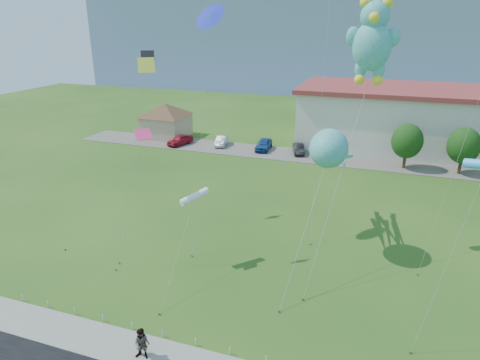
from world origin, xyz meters
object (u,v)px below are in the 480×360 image
(pedestrian_right, at_px, (142,344))
(parked_car_blue, at_px, (264,144))
(pavilion, at_px, (166,117))
(pedestrian_left, at_px, (142,342))
(parked_car_silver, at_px, (221,141))
(parked_car_black, at_px, (298,149))
(teddy_bear_kite, at_px, (373,40))
(parked_car_red, at_px, (180,140))
(octopus_kite, at_px, (330,153))

(pedestrian_right, xyz_separation_m, parked_car_blue, (-4.81, 39.01, -0.18))
(pavilion, distance_m, pedestrian_left, 45.91)
(parked_car_silver, height_order, parked_car_black, parked_car_silver)
(pavilion, distance_m, parked_car_black, 21.11)
(pedestrian_right, height_order, teddy_bear_kite, teddy_bear_kite)
(pedestrian_right, height_order, parked_car_red, pedestrian_right)
(octopus_kite, relative_size, teddy_bear_kite, 0.83)
(parked_car_black, bearing_deg, pedestrian_left, -107.06)
(octopus_kite, bearing_deg, parked_car_silver, 127.81)
(pavilion, height_order, pedestrian_right, pavilion)
(teddy_bear_kite, bearing_deg, parked_car_blue, 122.59)
(parked_car_silver, distance_m, parked_car_blue, 6.23)
(parked_car_black, relative_size, teddy_bear_kite, 0.21)
(pedestrian_right, bearing_deg, parked_car_black, 80.25)
(pedestrian_right, distance_m, parked_car_black, 38.85)
(parked_car_black, height_order, teddy_bear_kite, teddy_bear_kite)
(parked_car_red, distance_m, teddy_bear_kite, 35.82)
(pavilion, relative_size, parked_car_red, 2.22)
(octopus_kite, bearing_deg, parked_car_blue, 117.01)
(parked_car_red, distance_m, parked_car_silver, 5.88)
(pavilion, height_order, parked_car_silver, pavilion)
(parked_car_black, relative_size, octopus_kite, 0.25)
(teddy_bear_kite, bearing_deg, parked_car_silver, 132.68)
(teddy_bear_kite, bearing_deg, pavilion, 141.45)
(parked_car_black, bearing_deg, octopus_kite, -90.05)
(parked_car_red, height_order, octopus_kite, octopus_kite)
(parked_car_silver, relative_size, teddy_bear_kite, 0.21)
(pedestrian_right, xyz_separation_m, parked_car_black, (0.03, 38.84, -0.31))
(parked_car_red, bearing_deg, pedestrian_right, -47.38)
(pedestrian_left, height_order, octopus_kite, octopus_kite)
(parked_car_silver, relative_size, parked_car_blue, 0.88)
(pavilion, distance_m, pedestrian_right, 46.14)
(pedestrian_right, bearing_deg, parked_car_red, 104.30)
(parked_car_red, height_order, teddy_bear_kite, teddy_bear_kite)
(pavilion, bearing_deg, octopus_kite, -42.22)
(pedestrian_right, distance_m, parked_car_silver, 40.64)
(pedestrian_left, height_order, parked_car_blue, pedestrian_left)
(pedestrian_left, bearing_deg, parked_car_blue, 87.66)
(parked_car_blue, bearing_deg, pavilion, 169.39)
(teddy_bear_kite, bearing_deg, parked_car_red, 141.97)
(pedestrian_right, relative_size, parked_car_silver, 0.46)
(pavilion, bearing_deg, teddy_bear_kite, -38.55)
(parked_car_blue, bearing_deg, pedestrian_left, -86.18)
(parked_car_silver, xyz_separation_m, teddy_bear_kite, (20.11, -21.80, 14.73))
(parked_car_blue, height_order, parked_car_black, parked_car_blue)
(pedestrian_right, height_order, octopus_kite, octopus_kite)
(pedestrian_left, xyz_separation_m, parked_car_silver, (-10.94, 38.91, -0.21))
(pavilion, relative_size, octopus_kite, 0.61)
(pedestrian_left, xyz_separation_m, parked_car_black, (0.13, 38.64, -0.23))
(pedestrian_left, distance_m, parked_car_blue, 39.09)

